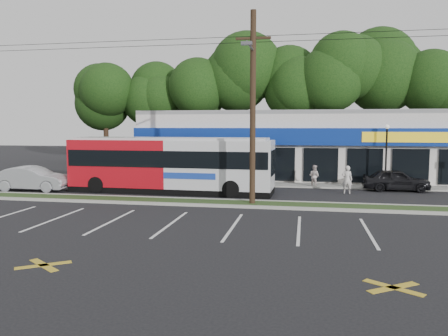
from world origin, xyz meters
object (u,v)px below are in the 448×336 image
pedestrian_a (347,180)px  metrobus (171,163)px  utility_pole (249,102)px  lamp_post (386,148)px  car_silver (33,179)px  car_dark (396,180)px  pedestrian_b (314,176)px

pedestrian_a → metrobus: bearing=11.4°
utility_pole → lamp_post: utility_pole is taller
lamp_post → car_silver: (-22.48, -5.30, -1.89)m
car_dark → pedestrian_a: size_ratio=2.39×
car_dark → car_silver: 23.34m
metrobus → pedestrian_b: (8.88, 4.00, -1.07)m
car_dark → car_silver: bearing=99.3°
metrobus → pedestrian_b: bearing=25.9°
lamp_post → car_silver: size_ratio=0.89×
lamp_post → metrobus: size_ratio=0.33×
lamp_post → car_silver: bearing=-166.7°
car_silver → pedestrian_b: 18.51m
car_silver → lamp_post: bearing=-79.9°
metrobus → pedestrian_a: metrobus is taller
utility_pole → pedestrian_a: 8.72m
metrobus → car_silver: size_ratio=2.71×
utility_pole → pedestrian_a: utility_pole is taller
metrobus → car_silver: 9.06m
metrobus → car_silver: metrobus is taller
metrobus → lamp_post: bearing=19.2°
pedestrian_a → car_silver: bearing=10.7°
utility_pole → pedestrian_b: size_ratio=33.20×
car_silver → pedestrian_b: (17.82, 5.00, -0.03)m
utility_pole → car_dark: utility_pole is taller
car_dark → pedestrian_b: size_ratio=2.75×
utility_pole → car_silver: bearing=169.8°
lamp_post → car_dark: lamp_post is taller
car_dark → pedestrian_b: 5.19m
utility_pole → metrobus: 7.38m
lamp_post → metrobus: lamp_post is taller
car_dark → pedestrian_b: bearing=80.2°
car_dark → pedestrian_a: 3.63m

